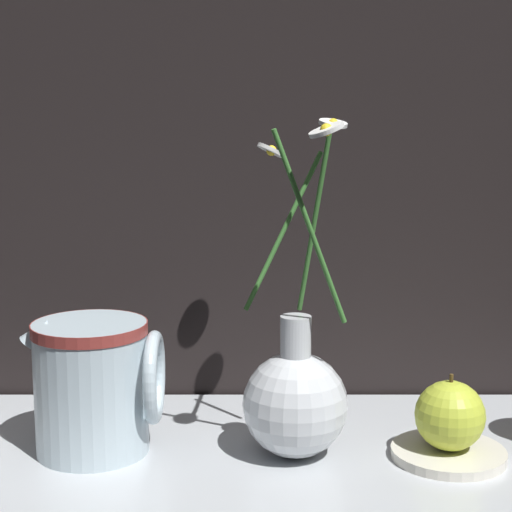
# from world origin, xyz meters

# --- Properties ---
(ground_plane) EXTENTS (6.00, 6.00, 0.00)m
(ground_plane) POSITION_xyz_m (0.00, 0.00, 0.00)
(ground_plane) COLOR black
(shelf) EXTENTS (0.87, 0.36, 0.01)m
(shelf) POSITION_xyz_m (0.00, 0.00, 0.01)
(shelf) COLOR #B2B7BC
(shelf) RESTS_ON ground_plane
(vase_with_flowers) EXTENTS (0.11, 0.19, 0.35)m
(vase_with_flowers) POSITION_xyz_m (0.06, -0.01, 0.07)
(vase_with_flowers) COLOR silver
(vase_with_flowers) RESTS_ON shelf
(ceramic_pitcher) EXTENTS (0.14, 0.12, 0.15)m
(ceramic_pitcher) POSITION_xyz_m (-0.15, -0.00, 0.09)
(ceramic_pitcher) COLOR silver
(ceramic_pitcher) RESTS_ON shelf
(saucer_plate) EXTENTS (0.12, 0.12, 0.01)m
(saucer_plate) POSITION_xyz_m (0.22, -0.02, 0.02)
(saucer_plate) COLOR silver
(saucer_plate) RESTS_ON shelf
(orange_fruit) EXTENTS (0.07, 0.07, 0.08)m
(orange_fruit) POSITION_xyz_m (0.22, -0.02, 0.06)
(orange_fruit) COLOR #B7C638
(orange_fruit) RESTS_ON saucer_plate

